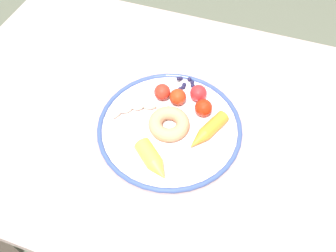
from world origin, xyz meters
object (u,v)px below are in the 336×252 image
at_px(carrot_orange, 207,131).
at_px(tomato_far, 162,92).
at_px(blueberry_pile, 185,83).
at_px(tomato_mid, 198,93).
at_px(plate, 168,127).
at_px(tomato_extra, 204,108).
at_px(banana, 138,106).
at_px(donut, 169,124).
at_px(dining_table, 174,138).
at_px(carrot_yellow, 153,160).
at_px(tomato_near, 178,97).

bearing_deg(carrot_orange, tomato_far, 151.43).
relative_size(blueberry_pile, tomato_mid, 1.25).
bearing_deg(tomato_mid, plate, -112.20).
relative_size(plate, tomato_mid, 8.18).
bearing_deg(tomato_extra, plate, -136.44).
distance_m(banana, donut, 0.09).
height_order(dining_table, tomato_mid, tomato_mid).
distance_m(carrot_yellow, tomato_far, 0.20).
height_order(dining_table, carrot_yellow, carrot_yellow).
height_order(plate, carrot_yellow, carrot_yellow).
bearing_deg(plate, tomato_far, 118.42).
height_order(tomato_far, tomato_extra, tomato_extra).
height_order(carrot_yellow, blueberry_pile, carrot_yellow).
bearing_deg(tomato_far, tomato_near, -3.92).
distance_m(carrot_orange, tomato_mid, 0.11).
bearing_deg(carrot_yellow, plate, 91.98).
distance_m(tomato_far, tomato_extra, 0.11).
distance_m(carrot_yellow, donut, 0.11).
height_order(donut, tomato_extra, tomato_extra).
relative_size(dining_table, tomato_far, 29.93).
bearing_deg(banana, dining_table, 9.90).
height_order(carrot_yellow, tomato_near, tomato_near).
distance_m(carrot_orange, blueberry_pile, 0.17).
relative_size(dining_table, banana, 9.01).
xyz_separation_m(blueberry_pile, tomato_near, (-0.00, -0.06, 0.01)).
xyz_separation_m(blueberry_pile, tomato_far, (-0.04, -0.06, 0.01)).
bearing_deg(dining_table, plate, -96.16).
bearing_deg(tomato_mid, banana, -147.38).
xyz_separation_m(banana, carrot_orange, (0.18, -0.02, 0.00)).
bearing_deg(plate, tomato_near, 91.25).
bearing_deg(carrot_yellow, tomato_extra, 69.94).
height_order(dining_table, banana, banana).
distance_m(plate, carrot_orange, 0.10).
relative_size(plate, tomato_near, 8.31).
bearing_deg(dining_table, donut, -90.33).
xyz_separation_m(banana, tomato_mid, (0.13, 0.08, 0.01)).
distance_m(plate, tomato_mid, 0.12).
distance_m(banana, tomato_near, 0.10).
relative_size(tomato_near, tomato_mid, 0.98).
xyz_separation_m(dining_table, donut, (-0.00, -0.04, 0.12)).
distance_m(dining_table, tomato_extra, 0.14).
relative_size(dining_table, blueberry_pile, 23.28).
relative_size(tomato_mid, tomato_extra, 0.99).
distance_m(carrot_orange, donut, 0.09).
xyz_separation_m(carrot_orange, tomato_far, (-0.14, 0.08, 0.00)).
bearing_deg(blueberry_pile, tomato_near, -90.14).
distance_m(blueberry_pile, tomato_extra, 0.10).
height_order(donut, tomato_near, tomato_near).
bearing_deg(dining_table, blueberry_pile, 93.27).
relative_size(dining_table, carrot_yellow, 12.08).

